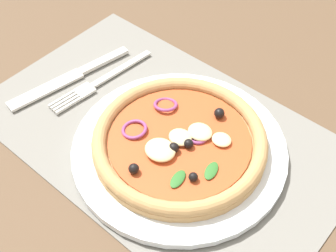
{
  "coord_description": "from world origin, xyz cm",
  "views": [
    {
      "loc": [
        -26.64,
        29.58,
        46.69
      ],
      "look_at": [
        -1.18,
        0.0,
        2.41
      ],
      "focal_mm": 48.93,
      "sensor_mm": 36.0,
      "label": 1
    }
  ],
  "objects_px": {
    "knife": "(70,78)",
    "pizza": "(179,141)",
    "fork": "(98,83)",
    "plate": "(179,149)"
  },
  "relations": [
    {
      "from": "plate",
      "to": "pizza",
      "type": "distance_m",
      "value": 0.02
    },
    {
      "from": "knife",
      "to": "pizza",
      "type": "bearing_deg",
      "value": 100.79
    },
    {
      "from": "pizza",
      "to": "knife",
      "type": "distance_m",
      "value": 0.21
    },
    {
      "from": "fork",
      "to": "pizza",
      "type": "bearing_deg",
      "value": 89.51
    },
    {
      "from": "pizza",
      "to": "fork",
      "type": "height_order",
      "value": "pizza"
    },
    {
      "from": "plate",
      "to": "pizza",
      "type": "bearing_deg",
      "value": 95.71
    },
    {
      "from": "fork",
      "to": "knife",
      "type": "relative_size",
      "value": 0.9
    },
    {
      "from": "fork",
      "to": "plate",
      "type": "bearing_deg",
      "value": 89.55
    },
    {
      "from": "pizza",
      "to": "fork",
      "type": "relative_size",
      "value": 1.22
    },
    {
      "from": "plate",
      "to": "fork",
      "type": "height_order",
      "value": "plate"
    }
  ]
}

